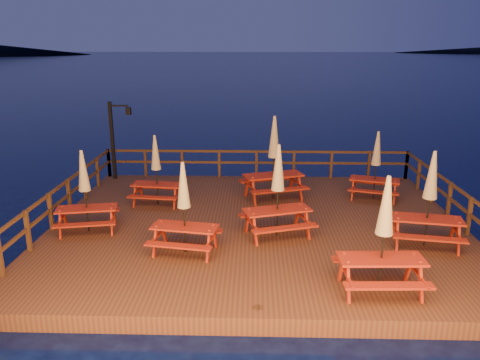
% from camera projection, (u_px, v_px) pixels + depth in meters
% --- Properties ---
extents(ground, '(500.00, 500.00, 0.00)m').
position_uv_depth(ground, '(257.00, 235.00, 13.98)').
color(ground, black).
rests_on(ground, ground).
extents(deck, '(12.00, 10.00, 0.40)m').
position_uv_depth(deck, '(257.00, 229.00, 13.93)').
color(deck, '#492517').
rests_on(deck, ground).
extents(deck_piles, '(11.44, 9.44, 1.40)m').
position_uv_depth(deck_piles, '(257.00, 245.00, 14.07)').
color(deck_piles, '#3D2613').
rests_on(deck_piles, ground).
extents(railing, '(11.80, 9.75, 1.10)m').
position_uv_depth(railing, '(257.00, 181.00, 15.35)').
color(railing, '#3D2613').
rests_on(railing, deck).
extents(lamp_post, '(0.85, 0.18, 3.00)m').
position_uv_depth(lamp_post, '(116.00, 133.00, 17.87)').
color(lamp_post, black).
rests_on(lamp_post, deck).
extents(picnic_table_0, '(1.86, 1.55, 2.58)m').
position_uv_depth(picnic_table_0, '(384.00, 233.00, 9.72)').
color(picnic_table_0, maroon).
rests_on(picnic_table_0, deck).
extents(picnic_table_1, '(1.94, 1.75, 2.33)m').
position_uv_depth(picnic_table_1, '(376.00, 164.00, 15.68)').
color(picnic_table_1, maroon).
rests_on(picnic_table_1, deck).
extents(picnic_table_2, '(2.01, 1.76, 2.55)m').
position_uv_depth(picnic_table_2, '(430.00, 198.00, 11.98)').
color(picnic_table_2, maroon).
rests_on(picnic_table_2, deck).
extents(picnic_table_3, '(1.87, 1.64, 2.35)m').
position_uv_depth(picnic_table_3, '(85.00, 190.00, 12.93)').
color(picnic_table_3, maroon).
rests_on(picnic_table_3, deck).
extents(picnic_table_4, '(2.18, 1.97, 2.58)m').
position_uv_depth(picnic_table_4, '(278.00, 189.00, 12.60)').
color(picnic_table_4, maroon).
rests_on(picnic_table_4, deck).
extents(picnic_table_5, '(1.75, 1.50, 2.31)m').
position_uv_depth(picnic_table_5, '(156.00, 169.00, 15.15)').
color(picnic_table_5, maroon).
rests_on(picnic_table_5, deck).
extents(picnic_table_6, '(2.40, 2.18, 2.84)m').
position_uv_depth(picnic_table_6, '(274.00, 157.00, 15.63)').
color(picnic_table_6, maroon).
rests_on(picnic_table_6, deck).
extents(picnic_table_7, '(1.87, 1.63, 2.38)m').
position_uv_depth(picnic_table_7, '(184.00, 207.00, 11.61)').
color(picnic_table_7, maroon).
rests_on(picnic_table_7, deck).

